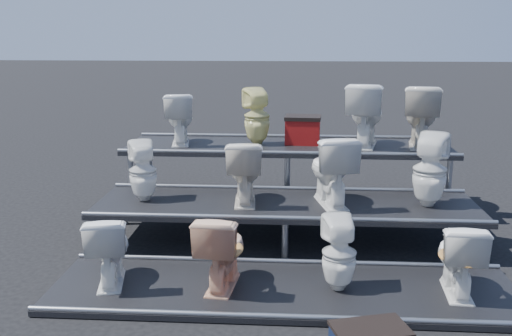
# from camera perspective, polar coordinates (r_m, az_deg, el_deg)

# --- Properties ---
(ground) EXTENTS (80.00, 80.00, 0.00)m
(ground) POSITION_cam_1_polar(r_m,az_deg,el_deg) (6.49, 2.97, -7.38)
(ground) COLOR black
(ground) RESTS_ON ground
(tier_front) EXTENTS (4.20, 1.20, 0.06)m
(tier_front) POSITION_cam_1_polar(r_m,az_deg,el_deg) (5.28, 2.74, -12.11)
(tier_front) COLOR black
(tier_front) RESTS_ON ground
(tier_mid) EXTENTS (4.20, 1.20, 0.46)m
(tier_mid) POSITION_cam_1_polar(r_m,az_deg,el_deg) (6.41, 2.99, -5.46)
(tier_mid) COLOR black
(tier_mid) RESTS_ON ground
(tier_back) EXTENTS (4.20, 1.20, 0.86)m
(tier_back) POSITION_cam_1_polar(r_m,az_deg,el_deg) (7.60, 3.16, -0.85)
(tier_back) COLOR black
(tier_back) RESTS_ON ground
(toilet_0) EXTENTS (0.50, 0.71, 0.66)m
(toilet_0) POSITION_cam_1_polar(r_m,az_deg,el_deg) (5.40, -14.50, -7.79)
(toilet_0) COLOR white
(toilet_0) RESTS_ON tier_front
(toilet_1) EXTENTS (0.46, 0.72, 0.70)m
(toilet_1) POSITION_cam_1_polar(r_m,az_deg,el_deg) (5.17, -3.46, -8.12)
(toilet_1) COLOR #E9B18B
(toilet_1) RESTS_ON tier_front
(toilet_2) EXTENTS (0.35, 0.35, 0.68)m
(toilet_2) POSITION_cam_1_polar(r_m,az_deg,el_deg) (5.15, 8.31, -8.45)
(toilet_2) COLOR white
(toilet_2) RESTS_ON tier_front
(toilet_3) EXTENTS (0.42, 0.68, 0.67)m
(toilet_3) POSITION_cam_1_polar(r_m,az_deg,el_deg) (5.34, 19.60, -8.37)
(toilet_3) COLOR white
(toilet_3) RESTS_ON tier_front
(toilet_4) EXTENTS (0.40, 0.40, 0.68)m
(toilet_4) POSITION_cam_1_polar(r_m,az_deg,el_deg) (6.47, -11.24, -0.29)
(toilet_4) COLOR white
(toilet_4) RESTS_ON tier_mid
(toilet_5) EXTENTS (0.44, 0.72, 0.71)m
(toilet_5) POSITION_cam_1_polar(r_m,az_deg,el_deg) (6.27, -1.17, -0.33)
(toilet_5) COLOR beige
(toilet_5) RESTS_ON tier_mid
(toilet_6) EXTENTS (0.58, 0.83, 0.77)m
(toilet_6) POSITION_cam_1_polar(r_m,az_deg,el_deg) (6.25, 7.51, -0.16)
(toilet_6) COLOR white
(toilet_6) RESTS_ON tier_mid
(toilet_7) EXTENTS (0.48, 0.48, 0.80)m
(toilet_7) POSITION_cam_1_polar(r_m,az_deg,el_deg) (6.41, 16.99, -0.20)
(toilet_7) COLOR white
(toilet_7) RESTS_ON tier_mid
(toilet_8) EXTENTS (0.48, 0.71, 0.67)m
(toilet_8) POSITION_cam_1_polar(r_m,az_deg,el_deg) (7.60, -7.67, 4.95)
(toilet_8) COLOR white
(toilet_8) RESTS_ON tier_back
(toilet_9) EXTENTS (0.44, 0.44, 0.74)m
(toilet_9) POSITION_cam_1_polar(r_m,az_deg,el_deg) (7.46, 0.10, 5.17)
(toilet_9) COLOR beige
(toilet_9) RESTS_ON tier_back
(toilet_10) EXTENTS (0.62, 0.88, 0.82)m
(toilet_10) POSITION_cam_1_polar(r_m,az_deg,el_deg) (7.49, 10.88, 5.27)
(toilet_10) COLOR white
(toilet_10) RESTS_ON tier_back
(toilet_11) EXTENTS (0.56, 0.84, 0.79)m
(toilet_11) POSITION_cam_1_polar(r_m,az_deg,el_deg) (7.61, 16.13, 5.02)
(toilet_11) COLOR beige
(toilet_11) RESTS_ON tier_back
(red_crate) EXTENTS (0.47, 0.39, 0.32)m
(red_crate) POSITION_cam_1_polar(r_m,az_deg,el_deg) (7.58, 4.69, 3.66)
(red_crate) COLOR maroon
(red_crate) RESTS_ON tier_back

